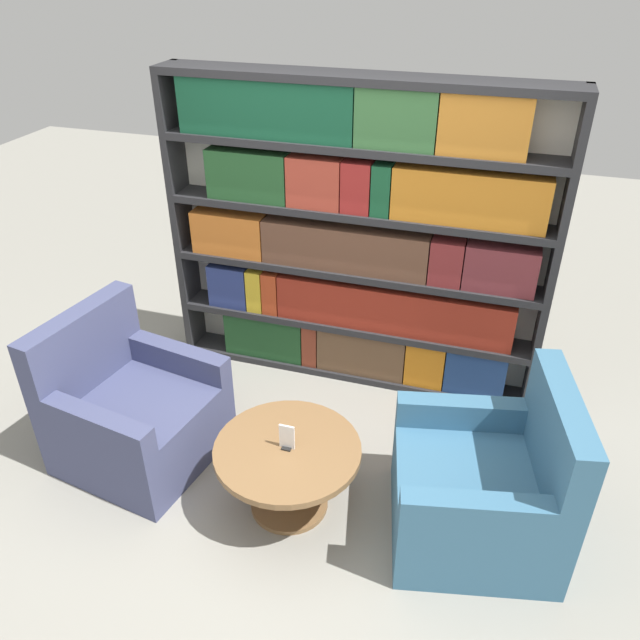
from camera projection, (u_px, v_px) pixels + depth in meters
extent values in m
plane|color=gray|center=(285.00, 514.00, 3.64)|extent=(14.00, 14.00, 0.00)
cube|color=silver|center=(359.00, 235.00, 4.38)|extent=(2.65, 0.05, 2.18)
cube|color=#262628|center=(184.00, 220.00, 4.60)|extent=(0.05, 0.30, 2.18)
cube|color=#262628|center=(553.00, 267.00, 3.95)|extent=(0.05, 0.30, 2.18)
cube|color=#262628|center=(350.00, 368.00, 4.83)|extent=(2.55, 0.30, 0.05)
cube|color=#262628|center=(352.00, 323.00, 4.62)|extent=(2.55, 0.30, 0.05)
cube|color=#262628|center=(353.00, 270.00, 4.39)|extent=(2.55, 0.30, 0.05)
cube|color=#262628|center=(355.00, 212.00, 4.16)|extent=(2.55, 0.30, 0.05)
cube|color=#262628|center=(357.00, 147.00, 3.93)|extent=(2.55, 0.30, 0.05)
cube|color=#262628|center=(359.00, 78.00, 3.72)|extent=(2.55, 0.30, 0.05)
cube|color=#1E4823|center=(267.00, 333.00, 4.88)|extent=(0.63, 0.20, 0.35)
cube|color=brown|center=(313.00, 341.00, 4.78)|extent=(0.11, 0.20, 0.35)
cube|color=brown|center=(363.00, 350.00, 4.68)|extent=(0.66, 0.20, 0.35)
cube|color=orange|center=(426.00, 361.00, 4.56)|extent=(0.28, 0.20, 0.35)
cube|color=navy|center=(476.00, 369.00, 4.47)|extent=(0.42, 0.20, 0.35)
cube|color=navy|center=(231.00, 284.00, 4.74)|extent=(0.30, 0.20, 0.33)
cube|color=gold|center=(258.00, 288.00, 4.68)|extent=(0.12, 0.20, 0.33)
cube|color=#C0411E|center=(273.00, 290.00, 4.65)|extent=(0.12, 0.20, 0.33)
cube|color=maroon|center=(393.00, 308.00, 4.42)|extent=(1.68, 0.20, 0.33)
cube|color=orange|center=(231.00, 232.00, 4.51)|extent=(0.54, 0.20, 0.31)
cube|color=brown|center=(345.00, 247.00, 4.29)|extent=(1.17, 0.20, 0.31)
cube|color=maroon|center=(447.00, 260.00, 4.11)|extent=(0.22, 0.20, 0.31)
cube|color=maroon|center=(501.00, 267.00, 4.03)|extent=(0.46, 0.20, 0.31)
cube|color=#245329|center=(250.00, 174.00, 4.23)|extent=(0.57, 0.20, 0.34)
cube|color=#B23E2C|center=(316.00, 181.00, 4.11)|extent=(0.36, 0.20, 0.34)
cube|color=maroon|center=(358.00, 185.00, 4.03)|extent=(0.19, 0.20, 0.34)
cube|color=#18512F|center=(383.00, 188.00, 3.99)|extent=(0.12, 0.20, 0.34)
cube|color=orange|center=(470.00, 197.00, 3.85)|extent=(0.95, 0.20, 0.34)
cube|color=#154D31|center=(267.00, 108.00, 3.95)|extent=(1.17, 0.20, 0.36)
cube|color=#376938|center=(398.00, 118.00, 3.74)|extent=(0.49, 0.20, 0.36)
cube|color=#C77927|center=(485.00, 124.00, 3.61)|extent=(0.52, 0.20, 0.36)
cube|color=#42476B|center=(141.00, 426.00, 3.95)|extent=(0.99, 0.98, 0.46)
cube|color=#42476B|center=(83.00, 348.00, 3.83)|extent=(0.28, 0.86, 0.51)
cube|color=#42476B|center=(99.00, 426.00, 3.48)|extent=(0.73, 0.24, 0.17)
cube|color=#42476B|center=(180.00, 358.00, 4.04)|extent=(0.73, 0.24, 0.17)
cube|color=#386684|center=(473.00, 501.00, 3.43)|extent=(1.02, 1.01, 0.46)
cube|color=#386684|center=(557.00, 438.00, 3.14)|extent=(0.32, 0.86, 0.51)
cube|color=#386684|center=(460.00, 412.00, 3.58)|extent=(0.73, 0.27, 0.17)
cube|color=#386684|center=(476.00, 512.00, 2.96)|extent=(0.73, 0.27, 0.17)
cylinder|color=brown|center=(288.00, 479.00, 3.59)|extent=(0.15, 0.15, 0.41)
cylinder|color=brown|center=(289.00, 502.00, 3.69)|extent=(0.46, 0.46, 0.03)
cylinder|color=brown|center=(287.00, 450.00, 3.47)|extent=(0.83, 0.83, 0.04)
cube|color=black|center=(286.00, 447.00, 3.46)|extent=(0.05, 0.06, 0.01)
cube|color=white|center=(286.00, 437.00, 3.42)|extent=(0.09, 0.01, 0.16)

